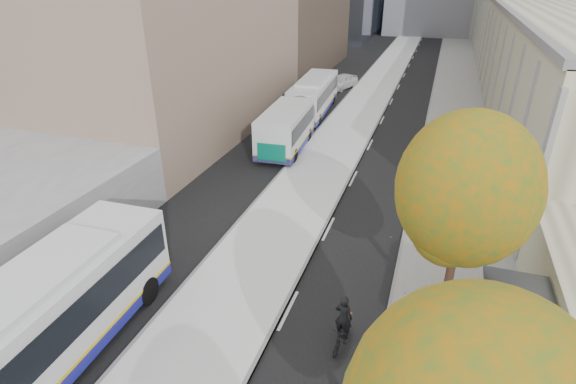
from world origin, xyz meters
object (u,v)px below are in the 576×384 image
at_px(bus_shelter, 529,331).
at_px(cyclist, 343,328).
at_px(bus_far, 303,108).
at_px(distant_car, 342,81).

relative_size(bus_shelter, cyclist, 2.16).
bearing_deg(bus_shelter, bus_far, 121.27).
bearing_deg(bus_far, cyclist, -73.54).
height_order(bus_shelter, distant_car, bus_shelter).
height_order(bus_shelter, bus_far, bus_far).
bearing_deg(bus_far, distant_car, 85.73).
bearing_deg(cyclist, bus_far, 118.75).
bearing_deg(bus_shelter, distant_car, 110.38).
xyz_separation_m(bus_shelter, distant_car, (-12.83, 34.53, -1.46)).
xyz_separation_m(bus_far, cyclist, (7.83, -21.37, -0.79)).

